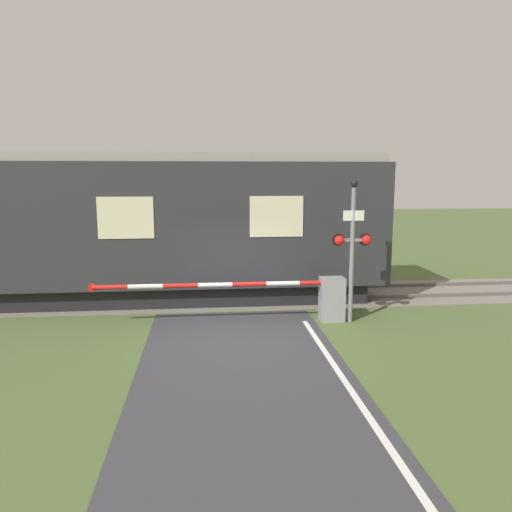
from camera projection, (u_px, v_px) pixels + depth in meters
ground_plane at (237, 337)px, 11.33m from camera, size 80.00×80.00×0.00m
track_bed at (229, 296)px, 15.00m from camera, size 36.00×3.20×0.13m
train at (134, 227)px, 14.39m from camera, size 14.28×3.03×4.22m
crossing_barrier at (310, 296)px, 12.45m from camera, size 6.24×0.44×1.11m
signal_post at (352, 243)px, 12.18m from camera, size 0.98×0.26×3.53m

